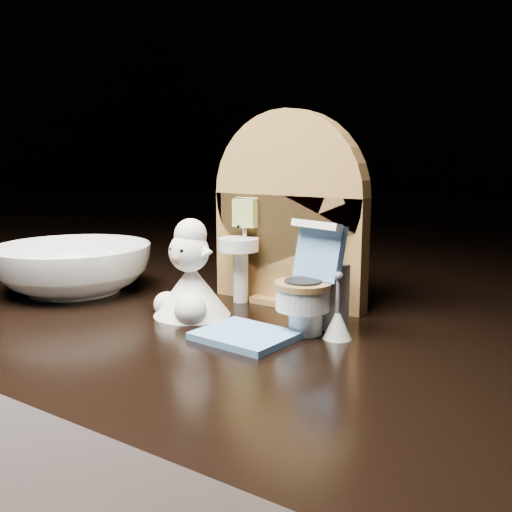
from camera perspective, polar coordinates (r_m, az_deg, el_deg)
The scene contains 6 objects.
backdrop_panel at distance 0.45m, azimuth 3.09°, elevation 3.56°, with size 0.13×0.05×0.15m.
toy_toilet at distance 0.38m, azimuth 5.73°, elevation -3.56°, with size 0.04×0.05×0.07m.
bath_mat at distance 0.37m, azimuth -1.11°, elevation -7.96°, with size 0.06×0.05×0.00m, color #6194CE.
toilet_brush at distance 0.37m, azimuth 8.16°, elevation -6.48°, with size 0.02×0.02×0.04m.
plush_lamb at distance 0.42m, azimuth -6.61°, elevation -2.56°, with size 0.06×0.06×0.07m.
ceramic_bowl at distance 0.51m, azimuth -17.78°, elevation -1.21°, with size 0.13×0.13×0.04m, color white.
Camera 1 is at (0.23, -0.32, 0.12)m, focal length 40.00 mm.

